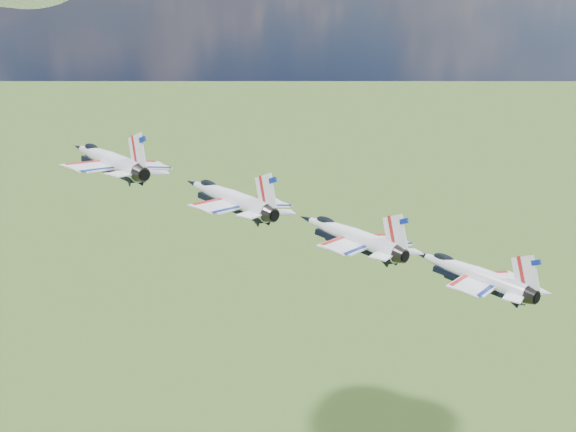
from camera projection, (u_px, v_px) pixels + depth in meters
jet_0 at (107, 159)px, 74.34m from camera, size 12.63×16.52×6.12m
jet_1 at (227, 197)px, 74.12m from camera, size 12.63×16.52×6.12m
jet_2 at (349, 235)px, 73.90m from camera, size 12.63×16.52×6.12m
jet_3 at (471, 273)px, 73.69m from camera, size 12.63×16.52×6.12m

